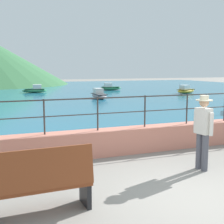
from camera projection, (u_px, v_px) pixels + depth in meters
name	position (u px, v px, depth m)	size (l,w,h in m)	color
ground_plane	(190.00, 197.00, 5.63)	(120.00, 120.00, 0.00)	gray
promenade_wall	(122.00, 141.00, 8.54)	(20.00, 0.56, 0.70)	tan
railing	(122.00, 107.00, 8.40)	(18.44, 0.04, 0.90)	#383330
lake_water	(30.00, 93.00, 29.48)	(64.00, 44.32, 0.06)	#236B89
bench_main	(39.00, 182.00, 4.87)	(1.71, 0.60, 1.13)	brown
person_walking	(203.00, 129.00, 7.03)	(0.38, 0.56, 1.75)	#4C4C56
boat_1	(35.00, 90.00, 29.09)	(2.40, 1.18, 0.76)	#338C59
boat_3	(110.00, 88.00, 32.32)	(2.43, 1.31, 0.76)	#338C59
boat_6	(186.00, 90.00, 28.44)	(2.47, 1.66, 0.76)	gold
boat_7	(99.00, 95.00, 23.56)	(0.90, 2.30, 0.76)	gray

